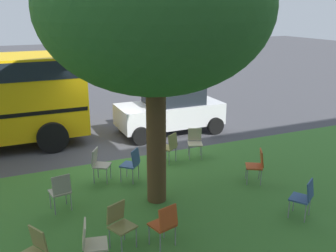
# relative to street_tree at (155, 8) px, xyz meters

# --- Properties ---
(ground) EXTENTS (80.00, 80.00, 0.00)m
(ground) POSITION_rel_street_tree_xyz_m (0.01, -2.96, -4.30)
(ground) COLOR #424247
(grass_verge) EXTENTS (48.00, 6.00, 0.01)m
(grass_verge) POSITION_rel_street_tree_xyz_m (0.01, 0.24, -4.29)
(grass_verge) COLOR #3D752D
(grass_verge) RESTS_ON ground
(street_tree) EXTENTS (4.83, 4.83, 6.10)m
(street_tree) POSITION_rel_street_tree_xyz_m (0.00, 0.00, 0.00)
(street_tree) COLOR brown
(street_tree) RESTS_ON ground
(chair_0) EXTENTS (0.51, 0.52, 0.88)m
(chair_0) POSITION_rel_street_tree_xyz_m (0.57, 1.79, -3.78)
(chair_0) COLOR #C64C1E
(chair_0) RESTS_ON ground
(chair_1) EXTENTS (0.54, 0.55, 0.88)m
(chair_1) POSITION_rel_street_tree_xyz_m (1.32, 1.44, -3.78)
(chair_1) COLOR olive
(chair_1) RESTS_ON ground
(chair_2) EXTENTS (0.59, 0.59, 0.88)m
(chair_2) POSITION_rel_street_tree_xyz_m (0.19, -1.20, -3.78)
(chair_2) COLOR #335184
(chair_2) RESTS_ON ground
(chair_3) EXTENTS (0.50, 0.49, 0.88)m
(chair_3) POSITION_rel_street_tree_xyz_m (1.95, 1.83, -3.78)
(chair_3) COLOR beige
(chair_3) RESTS_ON ground
(chair_4) EXTENTS (0.57, 0.57, 0.88)m
(chair_4) POSITION_rel_street_tree_xyz_m (0.97, -1.54, -3.78)
(chair_4) COLOR #ADA393
(chair_4) RESTS_ON ground
(chair_5) EXTENTS (0.48, 0.48, 0.88)m
(chair_5) POSITION_rel_street_tree_xyz_m (2.11, -0.36, -3.78)
(chair_5) COLOR #ADA393
(chair_5) RESTS_ON ground
(chair_6) EXTENTS (0.57, 0.57, 0.88)m
(chair_6) POSITION_rel_street_tree_xyz_m (-2.69, 0.16, -3.78)
(chair_6) COLOR #C64C1E
(chair_6) RESTS_ON ground
(chair_7) EXTENTS (0.57, 0.56, 0.88)m
(chair_7) POSITION_rel_street_tree_xyz_m (2.87, 1.71, -3.78)
(chair_7) COLOR olive
(chair_7) RESTS_ON ground
(chair_8) EXTENTS (0.57, 0.58, 0.88)m
(chair_8) POSITION_rel_street_tree_xyz_m (-2.53, 2.02, -3.78)
(chair_8) COLOR #335184
(chair_8) RESTS_ON ground
(chair_9) EXTENTS (0.54, 0.55, 0.88)m
(chair_9) POSITION_rel_street_tree_xyz_m (-2.07, -2.04, -3.78)
(chair_9) COLOR beige
(chair_9) RESTS_ON ground
(chair_10) EXTENTS (0.57, 0.58, 0.88)m
(chair_10) POSITION_rel_street_tree_xyz_m (-1.20, -1.95, -3.78)
(chair_10) COLOR olive
(chair_10) RESTS_ON ground
(parked_car) EXTENTS (3.70, 1.92, 1.65)m
(parked_car) POSITION_rel_street_tree_xyz_m (-2.41, -4.58, -3.46)
(parked_car) COLOR silver
(parked_car) RESTS_ON ground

